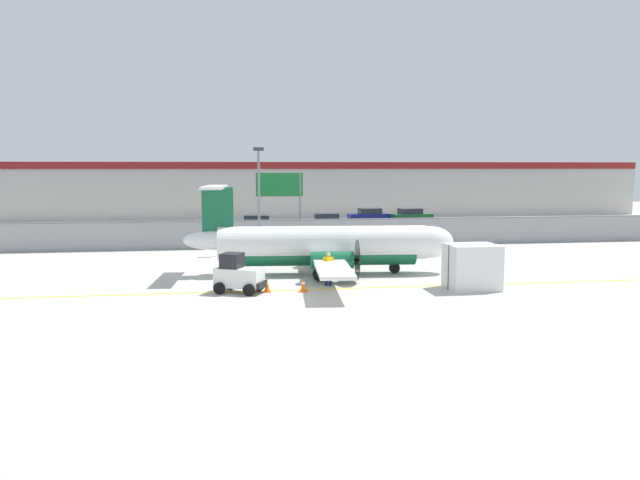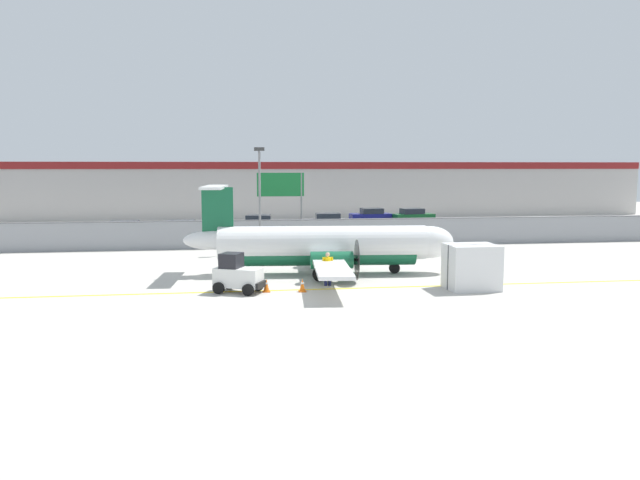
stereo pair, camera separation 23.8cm
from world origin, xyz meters
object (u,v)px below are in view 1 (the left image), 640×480
at_px(parked_car_1, 181,230).
at_px(parked_car_0, 124,231).
at_px(cargo_container, 472,267).
at_px(parked_car_2, 256,224).
at_px(ground_crew_worker, 328,267).
at_px(parked_car_4, 369,216).
at_px(commuter_airplane, 328,246).
at_px(apron_light_pole, 259,191).
at_px(parked_car_5, 411,216).
at_px(traffic_cone_near_right, 303,285).
at_px(highway_sign, 279,191).
at_px(traffic_cone_near_left, 267,286).
at_px(parked_car_3, 325,222).
at_px(baggage_tug, 238,275).

bearing_deg(parked_car_1, parked_car_0, -172.63).
distance_m(parked_car_0, parked_car_1, 4.40).
xyz_separation_m(cargo_container, parked_car_2, (-9.32, 26.79, -0.21)).
relative_size(ground_crew_worker, parked_car_2, 0.39).
bearing_deg(parked_car_4, cargo_container, 83.06).
xyz_separation_m(commuter_airplane, apron_light_pole, (-3.31, 9.11, 2.70)).
xyz_separation_m(parked_car_4, parked_car_5, (4.24, -0.95, 0.00)).
bearing_deg(parked_car_0, traffic_cone_near_right, -58.49).
height_order(cargo_container, parked_car_1, cargo_container).
bearing_deg(highway_sign, traffic_cone_near_left, -96.66).
bearing_deg(parked_car_2, ground_crew_worker, 101.84).
bearing_deg(highway_sign, apron_light_pole, -111.06).
distance_m(traffic_cone_near_left, parked_car_3, 28.11).
bearing_deg(baggage_tug, ground_crew_worker, 38.01).
bearing_deg(cargo_container, baggage_tug, 175.16).
xyz_separation_m(cargo_container, parked_car_3, (-2.89, 27.91, -0.21)).
bearing_deg(highway_sign, parked_car_3, 60.97).
height_order(traffic_cone_near_right, highway_sign, highway_sign).
xyz_separation_m(traffic_cone_near_right, apron_light_pole, (-1.38, 13.83, 3.99)).
distance_m(cargo_container, parked_car_4, 34.33).
bearing_deg(parked_car_3, traffic_cone_near_left, 77.94).
xyz_separation_m(traffic_cone_near_left, parked_car_1, (-5.57, 21.47, 0.58)).
bearing_deg(parked_car_2, apron_light_pole, 94.71).
bearing_deg(apron_light_pole, traffic_cone_near_left, -91.41).
height_order(parked_car_3, parked_car_4, same).
height_order(baggage_tug, highway_sign, highway_sign).
relative_size(traffic_cone_near_left, parked_car_4, 0.15).
height_order(parked_car_3, apron_light_pole, apron_light_pole).
relative_size(parked_car_4, parked_car_5, 0.97).
xyz_separation_m(ground_crew_worker, cargo_container, (6.81, -1.85, 0.15)).
xyz_separation_m(parked_car_5, highway_sign, (-14.74, -14.24, 3.24)).
relative_size(apron_light_pole, highway_sign, 1.32).
distance_m(parked_car_1, parked_car_5, 25.04).
relative_size(commuter_airplane, traffic_cone_near_right, 25.12).
bearing_deg(ground_crew_worker, highway_sign, 1.89).
relative_size(parked_car_0, apron_light_pole, 0.59).
distance_m(parked_car_1, parked_car_2, 7.73).
relative_size(commuter_airplane, parked_car_4, 3.77).
distance_m(traffic_cone_near_right, parked_car_1, 22.86).
bearing_deg(cargo_container, apron_light_pole, 123.02).
bearing_deg(parked_car_5, highway_sign, -143.55).
relative_size(parked_car_4, apron_light_pole, 0.59).
bearing_deg(cargo_container, parked_car_5, 77.43).
distance_m(ground_crew_worker, parked_car_0, 24.10).
bearing_deg(parked_car_2, parked_car_4, -142.12).
bearing_deg(parked_car_4, parked_car_5, 164.88).
bearing_deg(apron_light_pole, baggage_tug, -97.18).
xyz_separation_m(traffic_cone_near_right, parked_car_3, (5.35, 27.39, 0.58)).
xyz_separation_m(parked_car_2, parked_car_4, (12.00, 7.43, 0.00)).
distance_m(baggage_tug, parked_car_2, 26.07).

